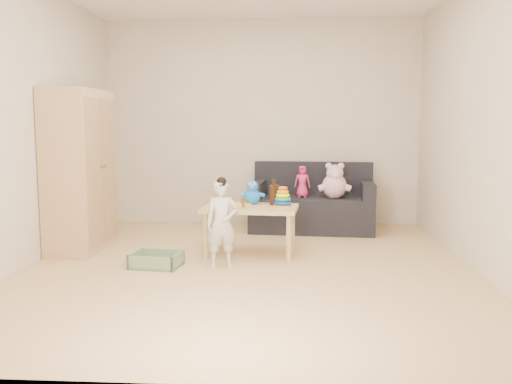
# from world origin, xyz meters

# --- Properties ---
(room) EXTENTS (4.50, 4.50, 4.50)m
(room) POSITION_xyz_m (0.00, 0.00, 1.30)
(room) COLOR tan
(room) RESTS_ON ground
(wardrobe) EXTENTS (0.45, 0.90, 1.62)m
(wardrobe) POSITION_xyz_m (-1.76, 0.60, 0.81)
(wardrobe) COLOR tan
(wardrobe) RESTS_ON ground
(sofa) EXTENTS (1.52, 0.85, 0.41)m
(sofa) POSITION_xyz_m (0.64, 1.75, 0.21)
(sofa) COLOR black
(sofa) RESTS_ON ground
(play_table) EXTENTS (0.95, 0.65, 0.48)m
(play_table) POSITION_xyz_m (-0.02, 0.48, 0.24)
(play_table) COLOR tan
(play_table) RESTS_ON ground
(storage_bin) EXTENTS (0.47, 0.38, 0.13)m
(storage_bin) POSITION_xyz_m (-0.83, -0.05, 0.06)
(storage_bin) COLOR #68815D
(storage_bin) RESTS_ON ground
(toddler) EXTENTS (0.32, 0.25, 0.77)m
(toddler) POSITION_xyz_m (-0.24, -0.02, 0.38)
(toddler) COLOR beige
(toddler) RESTS_ON ground
(pink_bear) EXTENTS (0.32, 0.28, 0.35)m
(pink_bear) POSITION_xyz_m (0.89, 1.65, 0.59)
(pink_bear) COLOR #E4A8B6
(pink_bear) RESTS_ON sofa
(doll) EXTENTS (0.20, 0.14, 0.37)m
(doll) POSITION_xyz_m (0.51, 1.69, 0.60)
(doll) COLOR #E62B68
(doll) RESTS_ON sofa
(ring_stacker) EXTENTS (0.18, 0.18, 0.20)m
(ring_stacker) POSITION_xyz_m (0.30, 0.47, 0.56)
(ring_stacker) COLOR #E6B00C
(ring_stacker) RESTS_ON play_table
(brown_bottle) EXTENTS (0.09, 0.09, 0.25)m
(brown_bottle) POSITION_xyz_m (0.21, 0.61, 0.59)
(brown_bottle) COLOR black
(brown_bottle) RESTS_ON play_table
(blue_plush) EXTENTS (0.23, 0.19, 0.24)m
(blue_plush) POSITION_xyz_m (-0.01, 0.65, 0.60)
(blue_plush) COLOR #1B7BF5
(blue_plush) RESTS_ON play_table
(wooden_figure) EXTENTS (0.04, 0.04, 0.11)m
(wooden_figure) POSITION_xyz_m (-0.09, 0.43, 0.53)
(wooden_figure) COLOR brown
(wooden_figure) RESTS_ON play_table
(yellow_book) EXTENTS (0.21, 0.21, 0.01)m
(yellow_book) POSITION_xyz_m (-0.11, 0.60, 0.49)
(yellow_book) COLOR yellow
(yellow_book) RESTS_ON play_table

